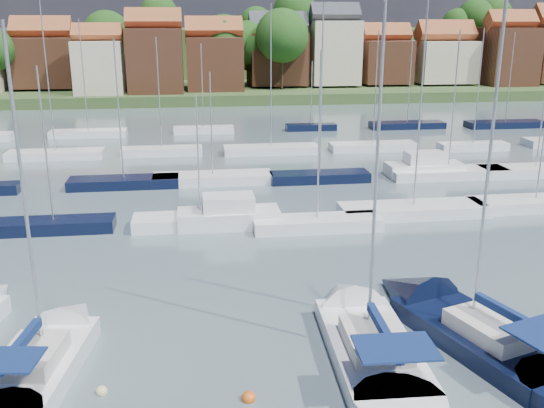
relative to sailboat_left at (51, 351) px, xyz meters
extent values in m
plane|color=#46575F|center=(13.85, 36.27, -0.36)|extent=(260.00, 260.00, 0.00)
cube|color=white|center=(-0.18, -1.23, -0.11)|extent=(3.86, 7.28, 1.20)
cone|color=white|center=(0.45, 3.06, -0.11)|extent=(3.35, 3.75, 2.89)
cube|color=beige|center=(-0.25, -1.71, 0.84)|extent=(2.42, 3.15, 0.70)
cylinder|color=#B2B2B7|center=(-0.11, -0.76, 6.92)|extent=(0.14, 0.14, 12.85)
cylinder|color=#B2B2B7|center=(-0.39, -2.66, 1.69)|extent=(0.65, 3.83, 0.10)
cube|color=navy|center=(-0.39, -2.66, 1.84)|extent=(0.83, 3.67, 0.35)
cube|color=navy|center=(-0.57, -3.90, 1.99)|extent=(2.68, 2.07, 0.08)
cube|color=white|center=(13.33, -1.75, -0.11)|extent=(3.72, 8.30, 1.20)
cone|color=white|center=(13.53, 3.36, -0.11)|extent=(3.56, 4.10, 3.41)
cube|color=beige|center=(13.31, -2.31, 0.84)|extent=(2.52, 3.50, 0.70)
cylinder|color=#B2B2B7|center=(13.36, -1.18, 8.06)|extent=(0.14, 0.14, 15.14)
cylinder|color=#B2B2B7|center=(13.27, -3.45, 1.69)|extent=(0.28, 4.54, 0.10)
cube|color=navy|center=(13.27, -3.45, 1.84)|extent=(0.47, 4.32, 0.35)
cube|color=navy|center=(13.21, -4.92, 1.99)|extent=(2.97, 2.16, 0.08)
cube|color=black|center=(18.37, -1.40, -0.11)|extent=(5.97, 9.15, 1.20)
cone|color=black|center=(16.74, 3.64, -0.11)|extent=(4.63, 5.01, 3.53)
cube|color=beige|center=(18.56, -1.96, 0.84)|extent=(3.44, 4.12, 0.70)
cylinder|color=#B2B2B7|center=(18.19, -0.84, 8.52)|extent=(0.14, 0.14, 16.05)
cylinder|color=#B2B2B7|center=(18.92, -3.08, 1.69)|extent=(1.55, 4.51, 0.10)
cube|color=navy|center=(18.92, -3.08, 1.84)|extent=(1.67, 4.35, 0.35)
sphere|color=#D85914|center=(7.94, -3.99, -0.36)|extent=(0.53, 0.53, 0.53)
sphere|color=#D85914|center=(18.36, 3.50, -0.36)|extent=(0.50, 0.50, 0.50)
sphere|color=beige|center=(2.43, -2.84, -0.36)|extent=(0.45, 0.45, 0.45)
cube|color=black|center=(-3.26, 16.81, -0.01)|extent=(8.01, 2.24, 1.00)
cylinder|color=#B2B2B7|center=(-3.26, 16.81, 5.57)|extent=(0.12, 0.12, 10.16)
cube|color=white|center=(6.58, 16.47, -0.01)|extent=(9.22, 2.58, 1.00)
cylinder|color=#B2B2B7|center=(6.58, 16.47, 4.58)|extent=(0.12, 0.12, 8.18)
cube|color=white|center=(14.48, 14.88, -0.01)|extent=(8.78, 2.46, 1.00)
cylinder|color=#B2B2B7|center=(14.48, 14.88, 6.02)|extent=(0.12, 0.12, 11.06)
cube|color=white|center=(22.08, 16.94, -0.01)|extent=(10.79, 3.02, 1.00)
cylinder|color=#B2B2B7|center=(22.08, 16.94, 7.93)|extent=(0.12, 0.12, 14.87)
cube|color=white|center=(31.83, 17.30, -0.01)|extent=(10.13, 2.84, 1.00)
cylinder|color=#B2B2B7|center=(31.83, 17.30, 5.29)|extent=(0.12, 0.12, 9.59)
cube|color=white|center=(8.54, 16.27, 0.14)|extent=(7.00, 2.60, 1.40)
cube|color=white|center=(8.54, 16.27, 1.24)|extent=(3.50, 2.20, 1.30)
cube|color=black|center=(0.30, 27.91, -0.01)|extent=(9.30, 2.60, 1.00)
cylinder|color=#B2B2B7|center=(0.30, 27.91, 6.23)|extent=(0.12, 0.12, 11.48)
cube|color=white|center=(7.91, 28.28, -0.01)|extent=(10.40, 2.91, 1.00)
cylinder|color=#B2B2B7|center=(7.91, 28.28, 4.88)|extent=(0.12, 0.12, 8.77)
cube|color=black|center=(17.33, 27.55, -0.01)|extent=(8.80, 2.46, 1.00)
cylinder|color=#B2B2B7|center=(17.33, 27.55, 7.66)|extent=(0.12, 0.12, 14.33)
cube|color=white|center=(29.25, 27.44, -0.01)|extent=(10.73, 3.00, 1.00)
cylinder|color=#B2B2B7|center=(29.25, 27.44, 6.56)|extent=(0.12, 0.12, 12.14)
cube|color=white|center=(37.67, 27.24, -0.01)|extent=(10.48, 2.93, 1.00)
cylinder|color=#B2B2B7|center=(37.67, 27.24, 5.63)|extent=(0.12, 0.12, 10.28)
cube|color=white|center=(27.31, 28.27, 0.14)|extent=(7.00, 2.60, 1.40)
cube|color=white|center=(27.31, 28.27, 1.24)|extent=(3.50, 2.20, 1.30)
cube|color=white|center=(-7.86, 40.48, -0.01)|extent=(9.71, 2.72, 1.00)
cylinder|color=#B2B2B7|center=(-7.86, 40.48, 7.93)|extent=(0.12, 0.12, 14.88)
cube|color=white|center=(3.01, 40.78, -0.01)|extent=(8.49, 2.38, 1.00)
cylinder|color=#B2B2B7|center=(3.01, 40.78, 6.15)|extent=(0.12, 0.12, 11.31)
cube|color=white|center=(14.64, 40.05, -0.01)|extent=(10.16, 2.85, 1.00)
cylinder|color=#B2B2B7|center=(14.64, 40.05, 7.79)|extent=(0.12, 0.12, 14.59)
cube|color=white|center=(26.02, 40.17, -0.01)|extent=(9.53, 2.67, 1.00)
cylinder|color=#B2B2B7|center=(26.02, 40.17, 6.45)|extent=(0.12, 0.12, 11.91)
cube|color=white|center=(37.01, 38.78, -0.01)|extent=(7.62, 2.13, 1.00)
cylinder|color=#B2B2B7|center=(37.01, 38.78, 6.56)|extent=(0.12, 0.12, 12.13)
cube|color=white|center=(-6.41, 52.83, -0.01)|extent=(9.24, 2.59, 1.00)
cylinder|color=#B2B2B7|center=(-6.41, 52.83, 7.08)|extent=(0.12, 0.12, 13.17)
cube|color=white|center=(7.77, 53.57, -0.01)|extent=(7.57, 2.12, 1.00)
cylinder|color=#B2B2B7|center=(7.77, 53.57, 5.61)|extent=(0.12, 0.12, 10.24)
cube|color=black|center=(21.73, 53.74, -0.01)|extent=(6.58, 1.84, 1.00)
cylinder|color=#B2B2B7|center=(21.73, 53.74, 4.50)|extent=(0.12, 0.12, 8.01)
cube|color=black|center=(34.79, 53.68, -0.01)|extent=(9.92, 2.78, 1.00)
cylinder|color=#B2B2B7|center=(34.79, 53.68, 5.95)|extent=(0.12, 0.12, 10.92)
cube|color=black|center=(48.13, 52.64, -0.01)|extent=(10.55, 2.95, 1.00)
cylinder|color=#B2B2B7|center=(48.13, 52.64, 6.25)|extent=(0.12, 0.12, 11.51)
cube|color=#3B552A|center=(13.85, 113.27, -0.06)|extent=(200.00, 70.00, 3.00)
cube|color=#3B552A|center=(13.85, 138.27, 4.64)|extent=(200.00, 60.00, 14.00)
cube|color=brown|center=(-19.80, 94.06, 6.21)|extent=(10.37, 9.97, 8.73)
cube|color=brown|center=(-19.80, 94.06, 11.84)|extent=(10.57, 5.13, 5.13)
cube|color=beige|center=(-8.89, 85.28, 5.72)|extent=(8.09, 8.80, 8.96)
cube|color=brown|center=(-8.89, 85.28, 11.19)|extent=(8.25, 4.00, 4.00)
cube|color=brown|center=(0.50, 86.21, 6.73)|extent=(9.36, 10.17, 10.97)
cube|color=brown|center=(0.50, 86.21, 13.36)|extent=(9.54, 4.63, 4.63)
cube|color=brown|center=(10.81, 87.92, 5.95)|extent=(9.90, 8.56, 9.42)
cube|color=brown|center=(10.81, 87.92, 11.88)|extent=(10.10, 4.90, 4.90)
cube|color=brown|center=(22.95, 92.92, 6.59)|extent=(10.59, 8.93, 9.49)
cube|color=#383A42|center=(22.95, 92.92, 12.63)|extent=(10.80, 5.24, 5.24)
cube|color=beige|center=(33.56, 92.07, 7.67)|extent=(9.01, 8.61, 11.65)
cube|color=#383A42|center=(33.56, 92.07, 14.59)|extent=(9.19, 4.46, 4.46)
cube|color=brown|center=(44.02, 93.27, 5.84)|extent=(9.10, 9.34, 8.00)
cube|color=brown|center=(44.02, 93.27, 10.96)|extent=(9.28, 4.50, 4.50)
cube|color=beige|center=(55.80, 92.86, 5.78)|extent=(10.86, 9.59, 7.88)
cube|color=brown|center=(55.80, 92.86, 11.05)|extent=(11.07, 5.37, 5.37)
cube|color=brown|center=(67.61, 90.19, 6.73)|extent=(9.18, 9.96, 10.97)
cube|color=brown|center=(67.61, 90.19, 13.34)|extent=(9.36, 4.54, 4.54)
cylinder|color=#382619|center=(70.62, 111.78, 8.16)|extent=(0.50, 0.50, 4.47)
sphere|color=#2D541A|center=(70.62, 111.78, 14.22)|extent=(8.18, 8.18, 8.18)
cylinder|color=#382619|center=(17.31, 92.20, 3.47)|extent=(0.50, 0.50, 4.46)
sphere|color=#2D541A|center=(17.31, 92.20, 9.52)|extent=(8.15, 8.15, 8.15)
cylinder|color=#382619|center=(29.07, 109.95, 8.22)|extent=(0.50, 0.50, 5.15)
sphere|color=#2D541A|center=(29.07, 109.95, 15.20)|extent=(9.41, 9.41, 9.41)
cylinder|color=#382619|center=(0.31, 112.59, 8.32)|extent=(0.50, 0.50, 4.56)
sphere|color=#2D541A|center=(0.31, 112.59, 14.51)|extent=(8.34, 8.34, 8.34)
cylinder|color=#382619|center=(-9.39, 101.52, 3.82)|extent=(0.50, 0.50, 5.15)
sphere|color=#2D541A|center=(-9.39, 101.52, 10.81)|extent=(9.42, 9.42, 9.42)
cylinder|color=#382619|center=(-24.82, 103.59, 6.40)|extent=(0.50, 0.50, 3.42)
sphere|color=#2D541A|center=(-24.82, 103.59, 11.05)|extent=(6.26, 6.26, 6.26)
cylinder|color=#382619|center=(27.61, 100.98, 3.13)|extent=(0.50, 0.50, 3.77)
sphere|color=#2D541A|center=(27.61, 100.98, 8.24)|extent=(6.89, 6.89, 6.89)
cylinder|color=#382619|center=(22.90, 87.21, 3.85)|extent=(0.50, 0.50, 5.21)
sphere|color=#2D541A|center=(22.90, 87.21, 10.93)|extent=(9.53, 9.53, 9.53)
cylinder|color=#382619|center=(75.78, 97.89, 2.73)|extent=(0.50, 0.50, 2.97)
sphere|color=#2D541A|center=(75.78, 97.89, 6.77)|extent=(5.44, 5.44, 5.44)
cylinder|color=#382619|center=(12.70, 90.03, 3.66)|extent=(0.50, 0.50, 4.84)
sphere|color=#2D541A|center=(12.70, 90.03, 10.23)|extent=(8.85, 8.85, 8.85)
cylinder|color=#382619|center=(66.53, 111.99, 7.81)|extent=(0.50, 0.50, 3.72)
sphere|color=#2D541A|center=(66.53, 111.99, 12.85)|extent=(6.80, 6.80, 6.80)
cylinder|color=#382619|center=(67.90, 90.40, 3.27)|extent=(0.50, 0.50, 4.05)
sphere|color=#2D541A|center=(67.90, 90.40, 8.76)|extent=(7.40, 7.40, 7.40)
cylinder|color=#382619|center=(20.68, 109.56, 7.55)|extent=(0.50, 0.50, 3.93)
sphere|color=#2D541A|center=(20.68, 109.56, 12.89)|extent=(7.19, 7.19, 7.19)
cylinder|color=#382619|center=(44.50, 96.44, 3.16)|extent=(0.50, 0.50, 3.82)
sphere|color=#2D541A|center=(44.50, 96.44, 8.34)|extent=(6.99, 6.99, 6.99)
cylinder|color=#382619|center=(-3.59, 89.40, 2.98)|extent=(0.50, 0.50, 3.48)
sphere|color=#2D541A|center=(-3.59, 89.40, 7.71)|extent=(6.37, 6.37, 6.37)
cylinder|color=#382619|center=(71.36, 99.08, 2.74)|extent=(0.50, 0.50, 2.99)
sphere|color=#2D541A|center=(71.36, 99.08, 6.79)|extent=(5.46, 5.46, 5.46)
cylinder|color=#382619|center=(17.46, 95.31, 2.87)|extent=(0.50, 0.50, 3.25)
sphere|color=#2D541A|center=(17.46, 95.31, 7.27)|extent=(5.94, 5.94, 5.94)
cylinder|color=#382619|center=(10.80, 97.01, 2.74)|extent=(0.50, 0.50, 2.98)
sphere|color=#2D541A|center=(10.80, 97.01, 6.79)|extent=(5.46, 5.46, 5.46)
cylinder|color=#382619|center=(78.51, 118.02, 9.00)|extent=(0.50, 0.50, 4.29)
sphere|color=#2D541A|center=(78.51, 118.02, 14.82)|extent=(7.84, 7.84, 7.84)
camera|label=1|loc=(6.20, -23.56, 13.25)|focal=40.00mm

